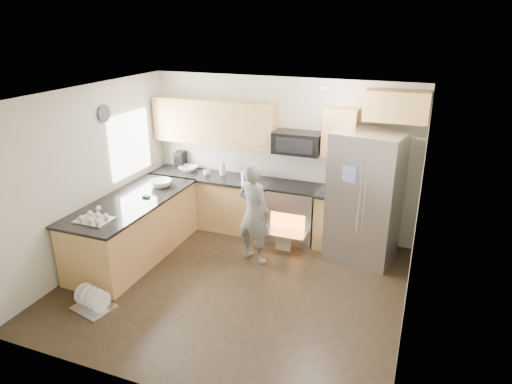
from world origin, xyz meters
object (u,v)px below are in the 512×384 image
at_px(stove_range, 294,200).
at_px(person, 254,213).
at_px(refrigerator, 365,198).
at_px(dish_rack, 93,303).

distance_m(stove_range, person, 0.98).
bearing_deg(refrigerator, person, -145.88).
height_order(refrigerator, dish_rack, refrigerator).
bearing_deg(stove_range, refrigerator, -11.92).
height_order(stove_range, refrigerator, refrigerator).
distance_m(stove_range, refrigerator, 1.21).
relative_size(stove_range, dish_rack, 3.17).
relative_size(person, dish_rack, 2.75).
distance_m(refrigerator, dish_rack, 4.01).
xyz_separation_m(stove_range, refrigerator, (1.15, -0.24, 0.31)).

